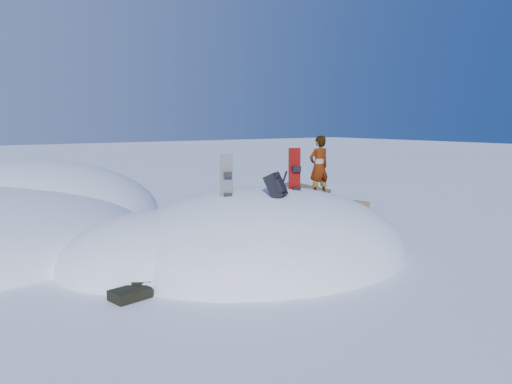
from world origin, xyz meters
TOP-DOWN VIEW (x-y plane):
  - ground at (0.00, 0.00)m, footprint 120.00×120.00m
  - snow_mound at (-0.17, 0.24)m, footprint 8.00×6.00m
  - rock_outcrop at (3.72, 3.01)m, footprint 4.68×4.41m
  - snowboard_red at (0.65, -0.38)m, footprint 0.30×0.19m
  - snowboard_dark at (-1.00, -0.13)m, footprint 0.35×0.33m
  - backpack at (-0.21, -0.81)m, footprint 0.55×0.61m
  - gear_pile at (-3.53, -1.12)m, footprint 0.84×0.64m
  - person at (2.29, 0.63)m, footprint 0.61×0.43m

SIDE VIEW (x-z plane):
  - ground at x=0.00m, z-range 0.00..0.00m
  - snow_mound at x=-0.17m, z-range -1.50..1.50m
  - rock_outcrop at x=3.72m, z-range -0.82..0.85m
  - gear_pile at x=-3.53m, z-range 0.00..0.22m
  - snowboard_dark at x=-1.00m, z-range 0.87..2.34m
  - snowboard_red at x=0.65m, z-range 0.86..2.42m
  - backpack at x=-0.21m, z-range 1.35..1.96m
  - person at x=2.29m, z-range 1.01..2.62m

